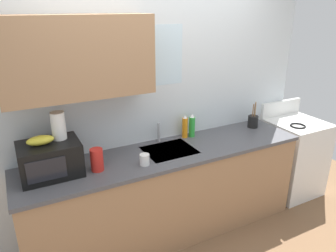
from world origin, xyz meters
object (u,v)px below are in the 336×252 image
at_px(utensil_crock, 253,121).
at_px(paper_towel_roll, 58,126).
at_px(cereal_canister, 97,160).
at_px(mug_white, 145,160).
at_px(stove_range, 293,156).
at_px(banana_bunch, 40,140).
at_px(dish_soap_bottle_green, 192,126).
at_px(dish_soap_bottle_orange, 185,127).
at_px(microwave, 50,159).

bearing_deg(utensil_crock, paper_towel_roll, -179.44).
height_order(cereal_canister, mug_white, cereal_canister).
relative_size(stove_range, banana_bunch, 5.40).
xyz_separation_m(cereal_canister, mug_white, (0.38, -0.09, -0.05)).
relative_size(stove_range, paper_towel_roll, 4.91).
height_order(dish_soap_bottle_green, mug_white, dish_soap_bottle_green).
bearing_deg(cereal_canister, mug_white, -13.37).
height_order(dish_soap_bottle_green, cereal_canister, dish_soap_bottle_green).
relative_size(dish_soap_bottle_orange, dish_soap_bottle_green, 1.00).
distance_m(microwave, dish_soap_bottle_green, 1.40).
height_order(stove_range, mug_white, stove_range).
bearing_deg(microwave, mug_white, -14.68).
bearing_deg(dish_soap_bottle_green, stove_range, -8.69).
bearing_deg(stove_range, utensil_crock, 168.66).
xyz_separation_m(banana_bunch, dish_soap_bottle_green, (1.44, 0.15, -0.19)).
bearing_deg(mug_white, dish_soap_bottle_green, 27.01).
relative_size(paper_towel_roll, mug_white, 2.32).
bearing_deg(dish_soap_bottle_green, utensil_crock, -6.58).
distance_m(mug_white, utensil_crock, 1.43).
distance_m(stove_range, banana_bunch, 2.86).
xyz_separation_m(stove_range, paper_towel_roll, (-2.61, 0.10, 0.82)).
distance_m(stove_range, utensil_crock, 0.78).
xyz_separation_m(dish_soap_bottle_orange, utensil_crock, (0.81, -0.10, -0.04)).
bearing_deg(banana_bunch, paper_towel_roll, 18.43).
height_order(stove_range, microwave, microwave).
distance_m(paper_towel_roll, dish_soap_bottle_orange, 1.25).
xyz_separation_m(paper_towel_roll, mug_white, (0.62, -0.24, -0.33)).
bearing_deg(utensil_crock, banana_bunch, -178.17).
bearing_deg(microwave, dish_soap_bottle_green, 6.38).
relative_size(paper_towel_roll, cereal_canister, 1.17).
bearing_deg(dish_soap_bottle_green, mug_white, -152.99).
xyz_separation_m(banana_bunch, dish_soap_bottle_orange, (1.37, 0.17, -0.19)).
relative_size(dish_soap_bottle_green, mug_white, 2.56).
relative_size(cereal_canister, mug_white, 1.98).
xyz_separation_m(stove_range, utensil_crock, (-0.58, 0.12, 0.51)).
xyz_separation_m(stove_range, microwave, (-2.71, 0.04, 0.58)).
relative_size(microwave, paper_towel_roll, 2.09).
xyz_separation_m(dish_soap_bottle_orange, cereal_canister, (-0.98, -0.27, -0.02)).
bearing_deg(microwave, paper_towel_roll, 27.17).
bearing_deg(dish_soap_bottle_orange, cereal_canister, -164.77).
relative_size(banana_bunch, dish_soap_bottle_orange, 0.82).
bearing_deg(paper_towel_roll, utensil_crock, 0.56).
xyz_separation_m(microwave, utensil_crock, (2.13, 0.07, -0.06)).
height_order(microwave, cereal_canister, microwave).
xyz_separation_m(paper_towel_roll, dish_soap_bottle_orange, (1.22, 0.12, -0.27)).
bearing_deg(dish_soap_bottle_orange, banana_bunch, -173.07).
height_order(stove_range, cereal_canister, cereal_canister).
xyz_separation_m(dish_soap_bottle_orange, mug_white, (-0.60, -0.36, -0.07)).
distance_m(paper_towel_roll, mug_white, 0.74).
relative_size(stove_range, dish_soap_bottle_green, 4.44).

